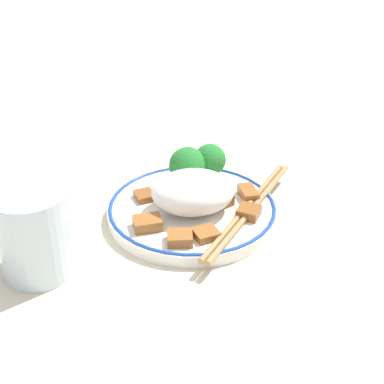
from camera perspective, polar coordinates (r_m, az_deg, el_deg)
ground_plane at (r=0.67m, az=0.00°, el=-2.62°), size 3.00×3.00×0.00m
plate at (r=0.67m, az=0.00°, el=-1.92°), size 0.21×0.21×0.02m
rice_mound at (r=0.65m, az=-0.21°, el=-0.02°), size 0.10×0.08×0.05m
broccoli_back_left at (r=0.71m, az=1.93°, el=3.39°), size 0.04×0.04×0.05m
broccoli_back_center at (r=0.70m, az=-0.65°, el=2.80°), size 0.05×0.05×0.05m
meat_near_front at (r=0.67m, az=2.90°, el=-0.76°), size 0.04×0.04×0.01m
meat_near_left at (r=0.62m, az=-4.78°, el=-3.33°), size 0.04×0.03×0.01m
meat_near_right at (r=0.61m, az=1.49°, el=-4.46°), size 0.03×0.03×0.01m
meat_near_back at (r=0.65m, az=6.08°, el=-2.14°), size 0.04×0.04×0.01m
meat_on_rice_edge at (r=0.68m, az=-5.08°, el=-0.39°), size 0.03×0.03×0.01m
meat_mid_left at (r=0.68m, az=6.02°, el=-0.15°), size 0.02×0.04×0.01m
meat_mid_right at (r=0.60m, az=-1.30°, el=-4.93°), size 0.03×0.03×0.01m
chopsticks at (r=0.66m, az=6.13°, el=-1.73°), size 0.15×0.21×0.01m
drinking_glass at (r=0.58m, az=-16.41°, el=-4.23°), size 0.08×0.08×0.10m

